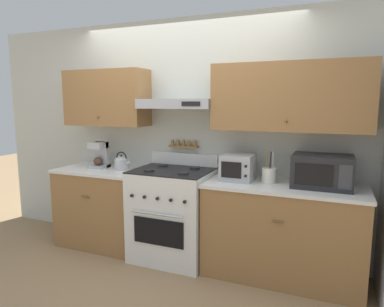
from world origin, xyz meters
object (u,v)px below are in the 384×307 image
object	(u,v)px
microwave	(322,171)
toaster_oven	(238,167)
coffee_maker	(100,155)
stove_range	(173,214)
tea_kettle	(122,163)
utensil_crock	(269,175)

from	to	relation	value
microwave	toaster_oven	xyz separation A→B (m)	(-0.77, -0.02, -0.02)
coffee_maker	toaster_oven	xyz separation A→B (m)	(1.66, -0.03, -0.02)
toaster_oven	coffee_maker	bearing A→B (deg)	179.05
stove_range	tea_kettle	distance (m)	0.83
stove_range	microwave	distance (m)	1.56
tea_kettle	toaster_oven	xyz separation A→B (m)	(1.35, -0.00, 0.04)
stove_range	toaster_oven	world-z (taller)	toaster_oven
utensil_crock	toaster_oven	world-z (taller)	utensil_crock
stove_range	toaster_oven	xyz separation A→B (m)	(0.68, 0.07, 0.54)
stove_range	coffee_maker	size ratio (longest dim) A/B	3.67
coffee_maker	microwave	bearing A→B (deg)	-0.19
tea_kettle	microwave	distance (m)	2.12
toaster_oven	stove_range	bearing A→B (deg)	-174.40
tea_kettle	utensil_crock	bearing A→B (deg)	0.00
coffee_maker	microwave	size ratio (longest dim) A/B	0.58
microwave	utensil_crock	distance (m)	0.47
coffee_maker	toaster_oven	distance (m)	1.66
stove_range	microwave	size ratio (longest dim) A/B	2.12
tea_kettle	microwave	bearing A→B (deg)	0.48
stove_range	tea_kettle	xyz separation A→B (m)	(-0.67, 0.07, 0.49)
toaster_oven	utensil_crock	bearing A→B (deg)	0.32
microwave	utensil_crock	xyz separation A→B (m)	(-0.46, -0.02, -0.07)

